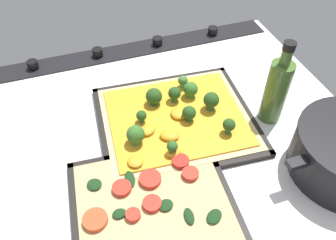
{
  "coord_description": "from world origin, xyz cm",
  "views": [
    {
      "loc": [
        15.43,
        48.1,
        56.05
      ],
      "look_at": [
        -0.48,
        1.1,
        4.6
      ],
      "focal_mm": 36.74,
      "sensor_mm": 36.0,
      "label": 1
    }
  ],
  "objects_px": {
    "veggie_pizza_back": "(151,200)",
    "oil_bottle": "(276,90)",
    "baking_tray_front": "(176,121)",
    "baking_tray_back": "(153,204)",
    "broccoli_pizza": "(176,117)"
  },
  "relations": [
    {
      "from": "broccoli_pizza",
      "to": "veggie_pizza_back",
      "type": "relative_size",
      "value": 1.18
    },
    {
      "from": "baking_tray_front",
      "to": "veggie_pizza_back",
      "type": "distance_m",
      "value": 0.21
    },
    {
      "from": "baking_tray_back",
      "to": "oil_bottle",
      "type": "bearing_deg",
      "value": -157.39
    },
    {
      "from": "broccoli_pizza",
      "to": "veggie_pizza_back",
      "type": "xyz_separation_m",
      "value": [
        0.11,
        0.18,
        -0.01
      ]
    },
    {
      "from": "baking_tray_back",
      "to": "baking_tray_front",
      "type": "bearing_deg",
      "value": -121.09
    },
    {
      "from": "broccoli_pizza",
      "to": "oil_bottle",
      "type": "xyz_separation_m",
      "value": [
        -0.21,
        0.05,
        0.06
      ]
    },
    {
      "from": "baking_tray_back",
      "to": "oil_bottle",
      "type": "relative_size",
      "value": 1.55
    },
    {
      "from": "veggie_pizza_back",
      "to": "baking_tray_back",
      "type": "bearing_deg",
      "value": 117.67
    },
    {
      "from": "veggie_pizza_back",
      "to": "broccoli_pizza",
      "type": "bearing_deg",
      "value": -121.75
    },
    {
      "from": "baking_tray_back",
      "to": "veggie_pizza_back",
      "type": "relative_size",
      "value": 1.09
    },
    {
      "from": "broccoli_pizza",
      "to": "baking_tray_back",
      "type": "distance_m",
      "value": 0.21
    },
    {
      "from": "baking_tray_front",
      "to": "oil_bottle",
      "type": "relative_size",
      "value": 1.81
    },
    {
      "from": "veggie_pizza_back",
      "to": "oil_bottle",
      "type": "relative_size",
      "value": 1.42
    },
    {
      "from": "broccoli_pizza",
      "to": "baking_tray_back",
      "type": "bearing_deg",
      "value": 59.03
    },
    {
      "from": "baking_tray_back",
      "to": "veggie_pizza_back",
      "type": "xyz_separation_m",
      "value": [
        0.0,
        -0.0,
        0.01
      ]
    }
  ]
}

